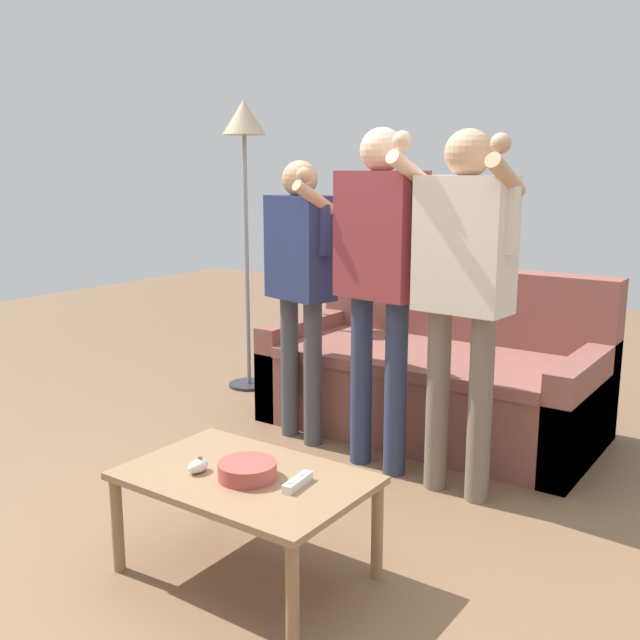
{
  "coord_description": "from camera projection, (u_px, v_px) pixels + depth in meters",
  "views": [
    {
      "loc": [
        1.63,
        -2.14,
        1.46
      ],
      "look_at": [
        -0.06,
        0.28,
        0.85
      ],
      "focal_mm": 40.93,
      "sensor_mm": 36.0,
      "label": 1
    }
  ],
  "objects": [
    {
      "name": "ground_plane",
      "position": [
        293.0,
        540.0,
        2.93
      ],
      "size": [
        12.0,
        12.0,
        0.0
      ],
      "primitive_type": "plane",
      "color": "brown"
    },
    {
      "name": "couch",
      "position": [
        435.0,
        377.0,
        4.17
      ],
      "size": [
        1.83,
        0.94,
        0.9
      ],
      "color": "brown",
      "rests_on": "ground"
    },
    {
      "name": "coffee_table",
      "position": [
        245.0,
        487.0,
        2.62
      ],
      "size": [
        0.87,
        0.57,
        0.39
      ],
      "color": "#997551",
      "rests_on": "ground"
    },
    {
      "name": "snack_bowl",
      "position": [
        247.0,
        470.0,
        2.57
      ],
      "size": [
        0.21,
        0.21,
        0.06
      ],
      "primitive_type": "cylinder",
      "color": "#B24C47",
      "rests_on": "coffee_table"
    },
    {
      "name": "game_remote_nunchuk",
      "position": [
        198.0,
        466.0,
        2.63
      ],
      "size": [
        0.06,
        0.09,
        0.05
      ],
      "color": "white",
      "rests_on": "coffee_table"
    },
    {
      "name": "floor_lamp",
      "position": [
        245.0,
        149.0,
        4.71
      ],
      "size": [
        0.28,
        0.28,
        1.9
      ],
      "color": "#2D2D33",
      "rests_on": "ground"
    },
    {
      "name": "player_left",
      "position": [
        300.0,
        269.0,
        3.84
      ],
      "size": [
        0.44,
        0.38,
        1.51
      ],
      "color": "#47474C",
      "rests_on": "ground"
    },
    {
      "name": "player_center",
      "position": [
        380.0,
        261.0,
        3.44
      ],
      "size": [
        0.49,
        0.37,
        1.65
      ],
      "color": "#2D3856",
      "rests_on": "ground"
    },
    {
      "name": "player_right",
      "position": [
        464.0,
        272.0,
        3.15
      ],
      "size": [
        0.48,
        0.34,
        1.63
      ],
      "color": "#756656",
      "rests_on": "ground"
    },
    {
      "name": "game_remote_wand_near",
      "position": [
        253.0,
        475.0,
        2.57
      ],
      "size": [
        0.09,
        0.15,
        0.03
      ],
      "color": "white",
      "rests_on": "coffee_table"
    },
    {
      "name": "game_remote_wand_far",
      "position": [
        298.0,
        482.0,
        2.51
      ],
      "size": [
        0.05,
        0.16,
        0.03
      ],
      "color": "white",
      "rests_on": "coffee_table"
    }
  ]
}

